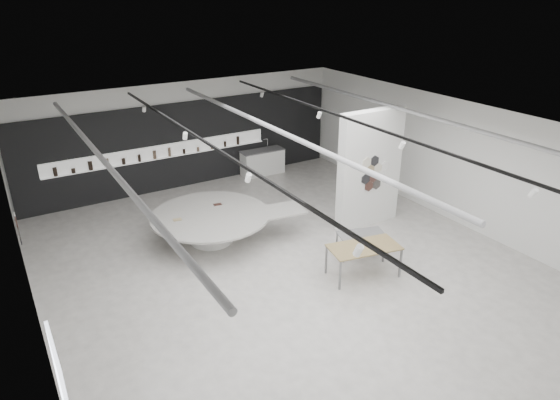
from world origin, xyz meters
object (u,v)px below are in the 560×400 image
partition_column (370,169)px  display_island (213,223)px  sample_table_wood (364,249)px  kitchen_counter (263,162)px  sample_table_stone (361,235)px

partition_column → display_island: bearing=163.1°
partition_column → sample_table_wood: 3.26m
display_island → kitchen_counter: bearing=55.2°
display_island → sample_table_wood: (2.50, -3.70, 0.21)m
partition_column → kitchen_counter: bearing=96.5°
display_island → sample_table_stone: display_island is taller
partition_column → display_island: 4.93m
sample_table_stone → display_island: bearing=137.8°
sample_table_stone → kitchen_counter: size_ratio=0.81×
partition_column → display_island: (-4.57, 1.39, -1.23)m
partition_column → sample_table_stone: 2.37m
sample_table_wood → kitchen_counter: size_ratio=1.11×
sample_table_stone → kitchen_counter: bearing=83.4°
partition_column → display_island: size_ratio=0.79×
display_island → sample_table_wood: bearing=-47.0°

